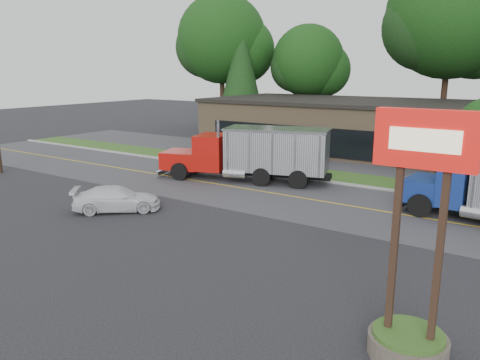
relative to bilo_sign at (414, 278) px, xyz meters
The scene contains 14 objects.
ground 10.98m from the bilo_sign, 166.61° to the left, with size 140.00×140.00×0.00m, color #323237.
road 15.70m from the bilo_sign, 132.40° to the left, with size 60.00×8.00×0.02m, color #515156.
center_line 15.70m from the bilo_sign, 132.40° to the left, with size 60.00×0.12×0.01m, color gold.
curb 19.00m from the bilo_sign, 123.77° to the left, with size 60.00×0.30×0.12m, color #9E9E99.
grass_verge 20.51m from the bilo_sign, 120.96° to the left, with size 60.00×3.40×0.03m, color #305D20.
far_parking 24.91m from the bilo_sign, 115.02° to the left, with size 60.00×7.00×0.02m, color #515156.
strip_mall 29.74m from the bilo_sign, 106.61° to the left, with size 32.00×12.00×4.00m, color #897154.
bilo_sign is the anchor object (origin of this frame).
tree_far_a 46.69m from the bilo_sign, 131.22° to the left, with size 10.77×10.13×15.36m.
tree_far_b 42.23m from the bilo_sign, 119.11° to the left, with size 8.15×7.67×11.62m.
tree_far_c 38.29m from the bilo_sign, 99.77° to the left, with size 12.24×11.52×17.46m.
evergreen_left 42.20m from the bilo_sign, 129.19° to the left, with size 5.37×5.37×12.20m.
dump_truck_red 18.65m from the bilo_sign, 133.74° to the left, with size 10.81×5.40×3.36m.
rally_car 15.81m from the bilo_sign, 163.93° to the left, with size 1.71×4.19×1.22m, color silver.
Camera 1 is at (12.75, -13.20, 6.77)m, focal length 35.00 mm.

